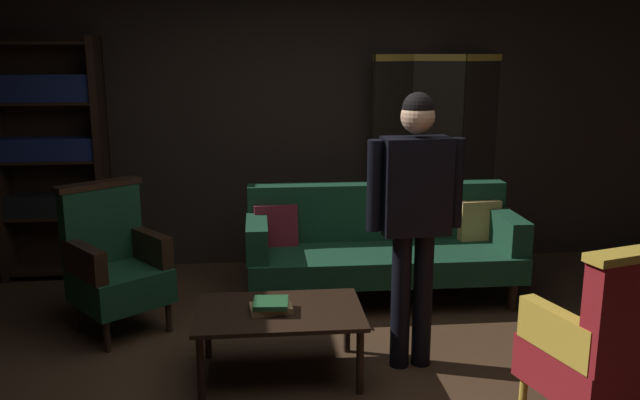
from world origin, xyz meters
TOP-DOWN VIEW (x-y plane):
  - ground_plane at (0.00, 0.00)m, footprint 10.00×10.00m
  - back_wall at (0.00, 2.45)m, footprint 7.20×0.10m
  - folding_screen at (1.21, 2.31)m, footprint 1.26×0.32m
  - bookshelf at (-2.15, 2.19)m, footprint 0.90×0.32m
  - velvet_couch at (0.55, 1.45)m, footprint 2.12×0.78m
  - coffee_table at (-0.30, 0.20)m, footprint 1.00×0.64m
  - armchair_gilt_accent at (1.30, -0.58)m, footprint 0.72×0.72m
  - armchair_wing_left at (-1.42, 0.99)m, footprint 0.81×0.81m
  - standing_figure at (0.52, 0.25)m, footprint 0.59×0.25m
  - book_tan_leather at (-0.35, 0.17)m, footprint 0.26×0.18m
  - book_green_cloth at (-0.35, 0.17)m, footprint 0.22×0.21m

SIDE VIEW (x-z plane):
  - ground_plane at x=0.00m, z-range 0.00..0.00m
  - coffee_table at x=-0.30m, z-range 0.16..0.58m
  - book_tan_leather at x=-0.35m, z-range 0.42..0.46m
  - velvet_couch at x=0.55m, z-range 0.01..0.89m
  - book_green_cloth at x=-0.35m, z-range 0.46..0.49m
  - armchair_gilt_accent at x=1.30m, z-range -0.03..1.01m
  - armchair_wing_left at x=-1.42m, z-range -0.03..1.01m
  - folding_screen at x=1.21m, z-range 0.04..1.94m
  - standing_figure at x=0.52m, z-range 0.17..1.88m
  - bookshelf at x=-2.15m, z-range 0.06..2.11m
  - back_wall at x=0.00m, z-range 0.00..2.80m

